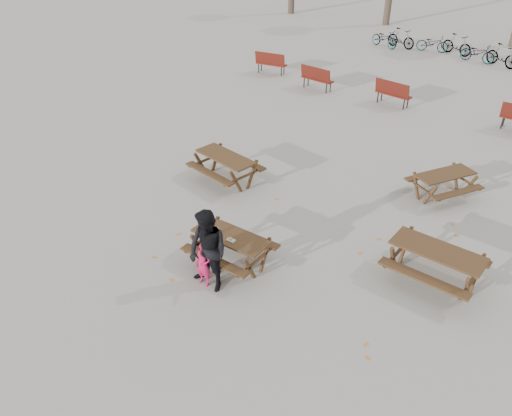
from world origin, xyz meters
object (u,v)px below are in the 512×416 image
Objects in this scene: food_tray at (231,240)px; picnic_table_far at (443,185)px; main_picnic_table at (231,242)px; soda_bottle at (218,231)px; adult at (208,251)px; picnic_table_north at (226,168)px; child at (203,264)px; picnic_table_east at (435,265)px.

picnic_table_far is at bearing 64.35° from food_tray.
main_picnic_table is 0.40m from soda_bottle.
food_tray is at bearing 97.04° from adult.
adult is at bearing -172.23° from picnic_table_far.
food_tray is 0.09× the size of picnic_table_north.
food_tray is at bearing -6.66° from soda_bottle.
picnic_table_east is (4.06, 3.03, -0.11)m from child.
food_tray is (0.13, -0.15, 0.21)m from main_picnic_table.
adult is 7.41m from picnic_table_far.
picnic_table_far is at bearing 108.00° from picnic_table_east.
food_tray is 0.11× the size of picnic_table_far.
picnic_table_east reaches higher than picnic_table_far.
child is at bearing -91.92° from main_picnic_table.
soda_bottle reaches higher than picnic_table_far.
picnic_table_north reaches higher than food_tray.
picnic_table_north reaches higher than picnic_table_far.
picnic_table_east is 1.16× the size of picnic_table_far.
picnic_table_north is (-2.67, 3.96, -0.55)m from adult.
picnic_table_east is (3.90, 3.03, -0.54)m from adult.
child reaches higher than main_picnic_table.
adult reaches higher than picnic_table_north.
picnic_table_north is 6.25m from picnic_table_far.
picnic_table_east is at bearing 27.54° from main_picnic_table.
food_tray is 1.06× the size of soda_bottle.
child is at bearing -173.36° from picnic_table_far.
main_picnic_table is 1.68× the size of child.
soda_bottle is 0.93m from adult.
soda_bottle is 0.09× the size of adult.
picnic_table_north is (-2.52, 3.96, -0.13)m from child.
food_tray is 4.52m from picnic_table_east.
food_tray reaches higher than picnic_table_far.
picnic_table_north reaches higher than main_picnic_table.
soda_bottle is 0.10× the size of picnic_table_far.
main_picnic_table is at bearing 19.37° from soda_bottle.
picnic_table_far is (3.31, 5.97, -0.48)m from soda_bottle.
picnic_table_north is at bearing 120.15° from child.
soda_bottle is 0.92m from child.
child is at bearing -140.32° from picnic_table_east.
picnic_table_east is at bearing 34.43° from child.
picnic_table_east is at bearing 27.02° from soda_bottle.
soda_bottle is at bearing 173.34° from food_tray.
picnic_table_far is (5.57, 2.84, -0.04)m from picnic_table_north.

